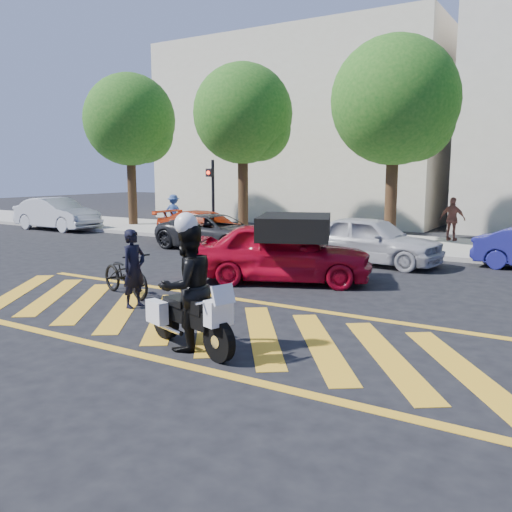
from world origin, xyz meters
The scene contains 19 objects.
ground centered at (0.00, 0.00, 0.00)m, with size 90.00×90.00×0.00m, color black.
sidewalk centered at (0.00, 12.00, 0.07)m, with size 60.00×5.00×0.15m, color #9E998E.
crosswalk centered at (-0.04, 0.00, 0.00)m, with size 12.33×4.00×0.01m.
building_left centered at (-8.00, 21.00, 5.00)m, with size 16.00×8.00×10.00m, color beige.
tree_far_left centered at (-12.87, 12.06, 5.05)m, with size 4.40×4.40×7.41m.
tree_left centered at (-6.37, 12.06, 4.99)m, with size 4.20×4.20×7.26m.
tree_center centered at (0.13, 12.06, 5.10)m, with size 4.60×4.60×7.56m.
signal_pole centered at (-6.50, 9.74, 1.92)m, with size 0.28×0.43×3.20m.
officer_bike centered at (-1.59, 0.23, 0.81)m, with size 0.59×0.39×1.61m, color black.
bicycle centered at (-2.51, 0.91, 0.49)m, with size 0.65×1.87×0.98m, color black.
police_motorcycle centered at (1.01, -1.26, 0.51)m, with size 2.06×1.03×0.94m.
officer_moto centered at (0.99, -1.27, 1.00)m, with size 0.97×0.75×1.99m, color black.
red_convertible centered at (-0.24, 4.06, 0.76)m, with size 1.80×4.47×1.52m, color #B20820.
parked_far_left centered at (-15.17, 9.20, 0.75)m, with size 1.60×4.58×1.51m, color #AEB0B6.
parked_left centered at (-6.20, 8.89, 0.62)m, with size 1.75×4.30×1.25m, color #AF270A.
parked_mid_left centered at (-4.92, 7.80, 0.63)m, with size 2.08×4.52×1.26m, color black.
parked_mid_right centered at (0.76, 7.80, 0.72)m, with size 1.71×4.26×1.45m, color #B2B2B7.
pedestrian_left centered at (-10.02, 11.56, 0.92)m, with size 1.00×0.57×1.54m, color #2F4883.
pedestrian_right centered at (1.91, 13.55, 0.97)m, with size 0.96×0.40×1.64m, color brown.
Camera 1 is at (6.19, -7.74, 2.79)m, focal length 38.00 mm.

